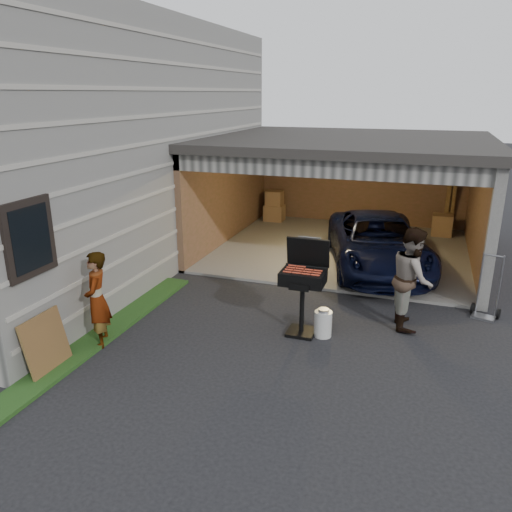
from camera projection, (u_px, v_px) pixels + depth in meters
The scene contains 11 objects.
ground at pixel (219, 367), 7.50m from camera, with size 80.00×80.00×0.00m, color black.
house at pixel (53, 144), 12.10m from camera, with size 7.00×11.00×5.50m, color #474744.
groundcover_strip at pixel (51, 373), 7.29m from camera, with size 0.50×8.00×0.06m, color #193814.
garage at pixel (349, 177), 12.78m from camera, with size 6.80×6.30×2.90m.
minivan at pixel (378, 245), 11.44m from camera, with size 2.01×4.36×1.21m, color black.
woman at pixel (97, 300), 7.93m from camera, with size 0.58×0.38×1.58m, color silver.
man at pixel (412, 278), 8.57m from camera, with size 0.87×0.68×1.78m, color #442D1A.
bbq_grill at pixel (303, 280), 8.28m from camera, with size 0.73×0.64×1.62m.
propane_tank at pixel (323, 324), 8.39m from camera, with size 0.30×0.30×0.45m, color silver.
plywood_panel at pixel (46, 344), 7.27m from camera, with size 0.04×0.80×0.89m, color brown.
hand_truck at pixel (486, 305), 9.11m from camera, with size 0.53×0.47×1.20m.
Camera 1 is at (2.68, -6.06, 3.93)m, focal length 35.00 mm.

